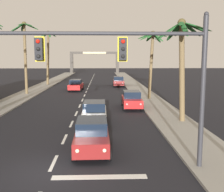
% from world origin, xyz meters
% --- Properties ---
extents(ground_plane, '(220.00, 220.00, 0.00)m').
position_xyz_m(ground_plane, '(0.00, 0.00, 0.00)').
color(ground_plane, black).
extents(sidewalk_right, '(3.20, 110.00, 0.14)m').
position_xyz_m(sidewalk_right, '(7.80, 20.00, 0.07)').
color(sidewalk_right, gray).
rests_on(sidewalk_right, ground).
extents(sidewalk_left, '(3.20, 110.00, 0.14)m').
position_xyz_m(sidewalk_left, '(-7.80, 20.00, 0.07)').
color(sidewalk_left, gray).
rests_on(sidewalk_left, ground).
extents(lane_markings, '(4.28, 89.51, 0.01)m').
position_xyz_m(lane_markings, '(0.41, 20.84, 0.00)').
color(lane_markings, silver).
rests_on(lane_markings, ground).
extents(traffic_signal_mast, '(10.55, 0.41, 6.87)m').
position_xyz_m(traffic_signal_mast, '(3.35, 0.09, 4.79)').
color(traffic_signal_mast, '#2D2D33').
rests_on(traffic_signal_mast, ground).
extents(sedan_lead_at_stop_bar, '(2.00, 4.47, 1.68)m').
position_xyz_m(sedan_lead_at_stop_bar, '(1.77, 2.72, 0.85)').
color(sedan_lead_at_stop_bar, maroon).
rests_on(sedan_lead_at_stop_bar, ground).
extents(sedan_third_in_queue, '(1.95, 4.45, 1.68)m').
position_xyz_m(sedan_third_in_queue, '(1.73, 8.59, 0.85)').
color(sedan_third_in_queue, silver).
rests_on(sedan_third_in_queue, ground).
extents(sedan_oncoming_far, '(2.13, 4.52, 1.68)m').
position_xyz_m(sedan_oncoming_far, '(-1.60, 28.95, 0.85)').
color(sedan_oncoming_far, red).
rests_on(sedan_oncoming_far, ground).
extents(sedan_parked_nearest_kerb, '(2.02, 4.48, 1.68)m').
position_xyz_m(sedan_parked_nearest_kerb, '(5.22, 14.88, 0.85)').
color(sedan_parked_nearest_kerb, red).
rests_on(sedan_parked_nearest_kerb, ground).
extents(sedan_parked_mid_kerb, '(2.03, 4.48, 1.68)m').
position_xyz_m(sedan_parked_mid_kerb, '(5.10, 34.86, 0.85)').
color(sedan_parked_mid_kerb, maroon).
rests_on(sedan_parked_mid_kerb, ground).
extents(palm_left_third, '(3.65, 3.74, 9.51)m').
position_xyz_m(palm_left_third, '(-7.74, 24.94, 6.62)').
color(palm_left_third, brown).
rests_on(palm_left_third, ground).
extents(palm_left_farthest, '(4.09, 3.65, 9.54)m').
position_xyz_m(palm_left_farthest, '(-7.21, 37.42, 6.19)').
color(palm_left_farthest, brown).
rests_on(palm_left_farthest, ground).
extents(palm_right_second, '(4.09, 4.31, 7.78)m').
position_xyz_m(palm_right_second, '(8.25, 8.79, 5.52)').
color(palm_right_second, brown).
rests_on(palm_right_second, ground).
extents(palm_right_third, '(3.55, 3.59, 7.96)m').
position_xyz_m(palm_right_third, '(8.07, 20.21, 5.79)').
color(palm_right_third, brown).
rests_on(palm_right_third, ground).
extents(town_gateway_arch, '(14.78, 0.90, 6.58)m').
position_xyz_m(town_gateway_arch, '(0.00, 71.80, 4.28)').
color(town_gateway_arch, '#423D38').
rests_on(town_gateway_arch, ground).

